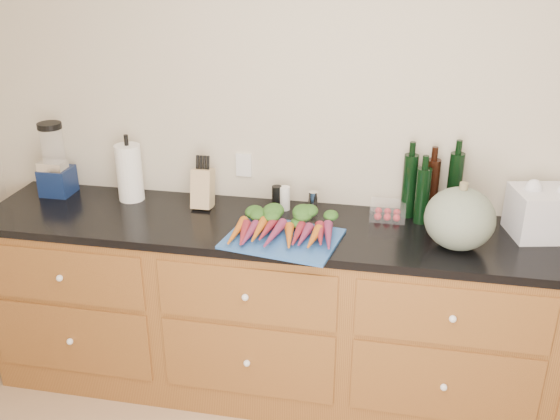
% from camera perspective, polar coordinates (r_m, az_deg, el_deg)
% --- Properties ---
extents(wall_back, '(4.10, 0.05, 2.60)m').
position_cam_1_polar(wall_back, '(3.10, 7.64, 6.72)').
color(wall_back, beige).
rests_on(wall_back, ground).
extents(cabinets, '(3.60, 0.64, 0.90)m').
position_cam_1_polar(cabinets, '(3.16, 6.39, -9.94)').
color(cabinets, brown).
rests_on(cabinets, ground).
extents(countertop, '(3.64, 0.62, 0.04)m').
position_cam_1_polar(countertop, '(2.93, 6.81, -2.23)').
color(countertop, black).
rests_on(countertop, cabinets).
extents(cutting_board, '(0.55, 0.45, 0.01)m').
position_cam_1_polar(cutting_board, '(2.81, 0.24, -2.64)').
color(cutting_board, '#2755A0').
rests_on(cutting_board, countertop).
extents(carrots, '(0.47, 0.34, 0.07)m').
position_cam_1_polar(carrots, '(2.84, 0.41, -1.63)').
color(carrots, '#BF5D16').
rests_on(carrots, cutting_board).
extents(squash, '(0.30, 0.30, 0.27)m').
position_cam_1_polar(squash, '(2.80, 16.11, -0.77)').
color(squash, '#556353').
rests_on(squash, countertop).
extents(blender_appliance, '(0.15, 0.15, 0.39)m').
position_cam_1_polar(blender_appliance, '(3.46, -19.89, 4.03)').
color(blender_appliance, '#0E1D45').
rests_on(blender_appliance, countertop).
extents(paper_towel, '(0.13, 0.13, 0.29)m').
position_cam_1_polar(paper_towel, '(3.28, -13.60, 3.34)').
color(paper_towel, white).
rests_on(paper_towel, countertop).
extents(knife_block, '(0.10, 0.10, 0.20)m').
position_cam_1_polar(knife_block, '(3.15, -7.07, 1.98)').
color(knife_block, tan).
rests_on(knife_block, countertop).
extents(grinder_salt, '(0.05, 0.05, 0.12)m').
position_cam_1_polar(grinder_salt, '(3.10, 0.44, 1.08)').
color(grinder_salt, white).
rests_on(grinder_salt, countertop).
extents(grinder_pepper, '(0.05, 0.05, 0.12)m').
position_cam_1_polar(grinder_pepper, '(3.11, -0.30, 1.14)').
color(grinder_pepper, black).
rests_on(grinder_pepper, countertop).
extents(canister_chrome, '(0.05, 0.05, 0.11)m').
position_cam_1_polar(canister_chrome, '(3.08, 3.04, 0.76)').
color(canister_chrome, silver).
rests_on(canister_chrome, countertop).
extents(tomato_box, '(0.17, 0.13, 0.08)m').
position_cam_1_polar(tomato_box, '(3.06, 9.82, -0.07)').
color(tomato_box, white).
rests_on(tomato_box, countertop).
extents(bottles, '(0.28, 0.14, 0.33)m').
position_cam_1_polar(bottles, '(3.05, 13.53, 1.89)').
color(bottles, black).
rests_on(bottles, countertop).
extents(grocery_bag, '(0.34, 0.30, 0.22)m').
position_cam_1_polar(grocery_bag, '(3.06, 23.10, -0.25)').
color(grocery_bag, white).
rests_on(grocery_bag, countertop).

